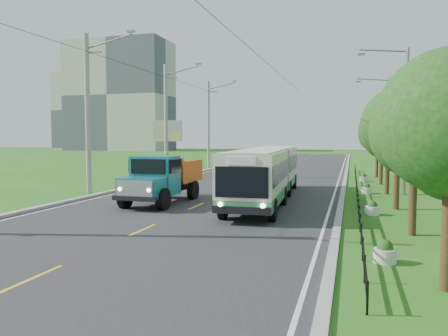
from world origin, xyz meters
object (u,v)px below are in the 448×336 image
at_px(tree_third, 399,129).
at_px(planter_mid, 367,189).
at_px(streetlight_far, 386,123).
at_px(planter_near, 372,209).
at_px(pole_far, 209,124).
at_px(bus, 267,170).
at_px(planter_far, 363,178).
at_px(billboard_left, 167,134).
at_px(streetlight_mid, 403,116).
at_px(billboard_right, 418,113).
at_px(pole_near, 88,113).
at_px(tree_back, 378,136).
at_px(planter_front, 385,253).
at_px(dump_truck, 162,176).
at_px(tree_fourth, 389,137).
at_px(pole_mid, 166,120).
at_px(tree_second, 416,138).
at_px(tree_fifth, 383,134).

distance_m(tree_third, planter_mid, 7.04).
height_order(streetlight_far, planter_near, streetlight_far).
xyz_separation_m(pole_far, bus, (11.34, -23.92, -3.37)).
height_order(planter_far, billboard_left, billboard_left).
bearing_deg(streetlight_mid, billboard_right, 74.56).
relative_size(pole_near, billboard_left, 1.92).
distance_m(pole_far, planter_far, 20.70).
height_order(billboard_left, billboard_right, billboard_right).
height_order(tree_back, planter_near, tree_back).
relative_size(planter_front, billboard_right, 0.09).
bearing_deg(tree_back, dump_truck, -121.53).
distance_m(tree_third, tree_fourth, 6.01).
relative_size(tree_fourth, streetlight_mid, 0.60).
bearing_deg(tree_back, billboard_left, -173.69).
height_order(pole_near, dump_truck, pole_near).
relative_size(pole_mid, streetlight_far, 1.10).
relative_size(streetlight_far, planter_near, 13.54).
bearing_deg(pole_near, tree_second, -20.74).
xyz_separation_m(streetlight_far, billboard_left, (-20.14, -4.00, -1.04)).
relative_size(tree_second, tree_back, 0.96).
distance_m(planter_far, billboard_left, 18.56).
relative_size(streetlight_far, billboard_left, 1.74).
height_order(tree_fifth, billboard_left, tree_fifth).
height_order(tree_fourth, planter_mid, tree_fourth).
height_order(pole_near, tree_third, pole_near).
relative_size(billboard_right, dump_truck, 1.17).
relative_size(planter_near, billboard_left, 0.13).
bearing_deg(billboard_left, tree_back, 6.31).
distance_m(tree_third, streetlight_far, 19.90).
distance_m(planter_front, billboard_left, 31.88).
relative_size(streetlight_far, bus, 0.61).
height_order(pole_near, billboard_left, pole_near).
bearing_deg(planter_near, planter_mid, 90.00).
bearing_deg(streetlight_mid, pole_mid, 159.68).
height_order(tree_second, planter_front, tree_second).
bearing_deg(planter_mid, dump_truck, -145.37).
bearing_deg(pole_mid, planter_mid, -22.54).
xyz_separation_m(tree_third, planter_far, (-1.26, 13.86, -3.70)).
bearing_deg(billboard_right, tree_fourth, -112.64).
bearing_deg(planter_near, tree_third, 59.59).
xyz_separation_m(planter_far, billboard_left, (-18.10, 2.00, 3.58)).
height_order(planter_front, billboard_right, billboard_right).
relative_size(tree_fourth, tree_fifth, 0.93).
bearing_deg(dump_truck, tree_second, -19.30).
bearing_deg(pole_near, tree_back, 43.41).
height_order(planter_mid, planter_far, same).
xyz_separation_m(tree_third, tree_fifth, (-0.00, 12.00, -0.13)).
xyz_separation_m(planter_front, planter_mid, (0.00, 16.00, 0.00)).
bearing_deg(tree_fourth, bus, -143.28).
xyz_separation_m(planter_far, dump_truck, (-10.75, -15.42, 1.18)).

